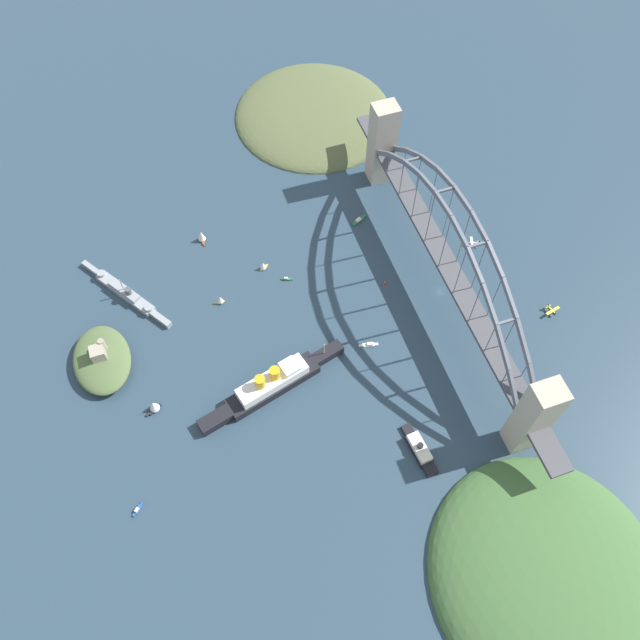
% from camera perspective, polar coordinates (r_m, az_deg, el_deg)
% --- Properties ---
extents(ground_plane, '(1400.00, 1400.00, 0.00)m').
position_cam_1_polar(ground_plane, '(414.20, 10.44, 2.49)').
color(ground_plane, '#283D4C').
extents(harbor_arch_bridge, '(267.59, 16.14, 74.81)m').
position_cam_1_polar(harbor_arch_bridge, '(388.38, 11.18, 5.12)').
color(harbor_arch_bridge, '#ADA38E').
rests_on(harbor_arch_bridge, ground).
extents(headland_west_shore, '(126.22, 117.13, 31.64)m').
position_cam_1_polar(headland_west_shore, '(361.52, 19.71, -20.81)').
color(headland_west_shore, '#3D6033').
rests_on(headland_west_shore, ground).
extents(headland_east_shore, '(120.35, 118.41, 17.84)m').
position_cam_1_polar(headland_east_shore, '(512.31, -0.29, 17.39)').
color(headland_east_shore, '#515B38').
rests_on(headland_east_shore, ground).
extents(ocean_liner, '(31.72, 92.82, 20.45)m').
position_cam_1_polar(ocean_liner, '(369.90, -4.22, -5.60)').
color(ocean_liner, black).
rests_on(ocean_liner, ground).
extents(naval_cruiser, '(65.81, 44.96, 16.42)m').
position_cam_1_polar(naval_cruiser, '(420.87, -16.63, 2.28)').
color(naval_cruiser, gray).
rests_on(naval_cruiser, ground).
extents(harbor_ferry_steamer, '(31.68, 9.83, 8.11)m').
position_cam_1_polar(harbor_ferry_steamer, '(361.70, 8.70, -11.11)').
color(harbor_ferry_steamer, black).
rests_on(harbor_ferry_steamer, ground).
extents(fort_island_mid_harbor, '(46.93, 32.93, 17.72)m').
position_cam_1_polar(fort_island_mid_harbor, '(397.53, -18.57, -3.30)').
color(fort_island_mid_harbor, '#4C6038').
rests_on(fort_island_mid_harbor, ground).
extents(seaplane_taxiing_near_bridge, '(9.22, 8.27, 4.80)m').
position_cam_1_polar(seaplane_taxiing_near_bridge, '(438.50, 13.23, 6.54)').
color(seaplane_taxiing_near_bridge, '#B7B7B2').
rests_on(seaplane_taxiing_near_bridge, ground).
extents(seaplane_second_in_formation, '(7.77, 10.23, 4.97)m').
position_cam_1_polar(seaplane_second_in_formation, '(421.50, 19.61, 0.76)').
color(seaplane_second_in_formation, '#B7B7B2').
rests_on(seaplane_second_in_formation, ground).
extents(small_boat_0, '(4.96, 6.33, 7.13)m').
position_cam_1_polar(small_boat_0, '(416.18, -5.01, 4.77)').
color(small_boat_0, gold).
rests_on(small_boat_0, ground).
extents(small_boat_1, '(3.96, 6.66, 7.14)m').
position_cam_1_polar(small_boat_1, '(404.57, -8.74, 1.78)').
color(small_boat_1, gold).
rests_on(small_boat_1, ground).
extents(small_boat_2, '(6.46, 6.75, 2.16)m').
position_cam_1_polar(small_boat_2, '(362.18, -15.69, -15.70)').
color(small_boat_2, '#234C8C').
rests_on(small_boat_2, ground).
extents(small_boat_3, '(3.98, 11.63, 2.34)m').
position_cam_1_polar(small_boat_3, '(387.54, 4.32, -2.17)').
color(small_boat_3, silver).
rests_on(small_boat_3, ground).
extents(small_boat_4, '(7.51, 9.81, 9.31)m').
position_cam_1_polar(small_boat_4, '(376.66, -14.36, -7.31)').
color(small_boat_4, black).
rests_on(small_boat_4, ground).
extents(small_boat_5, '(3.47, 7.02, 2.05)m').
position_cam_1_polar(small_boat_5, '(412.33, -2.94, 3.62)').
color(small_boat_5, '#2D6B3D').
rests_on(small_boat_5, ground).
extents(small_boat_6, '(7.05, 11.75, 2.37)m').
position_cam_1_polar(small_boat_6, '(441.62, 3.43, 8.73)').
color(small_boat_6, '#2D6B3D').
rests_on(small_boat_6, ground).
extents(small_boat_7, '(9.01, 5.15, 10.19)m').
position_cam_1_polar(small_boat_7, '(434.41, -10.35, 7.28)').
color(small_boat_7, brown).
rests_on(small_boat_7, ground).
extents(channel_marker_buoy, '(2.20, 2.20, 2.75)m').
position_cam_1_polar(channel_marker_buoy, '(411.42, 5.67, 3.22)').
color(channel_marker_buoy, red).
rests_on(channel_marker_buoy, ground).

